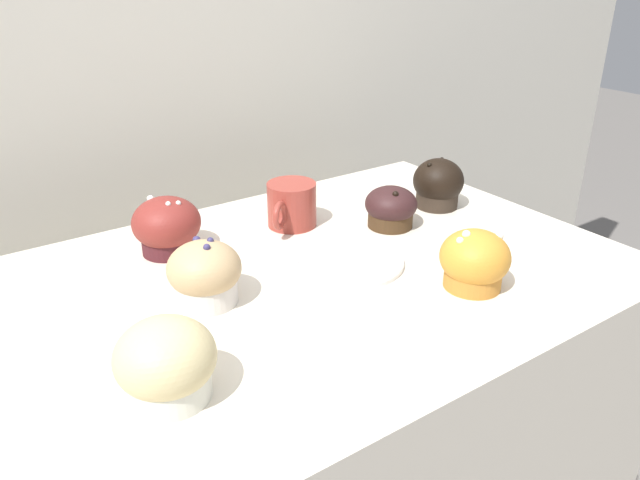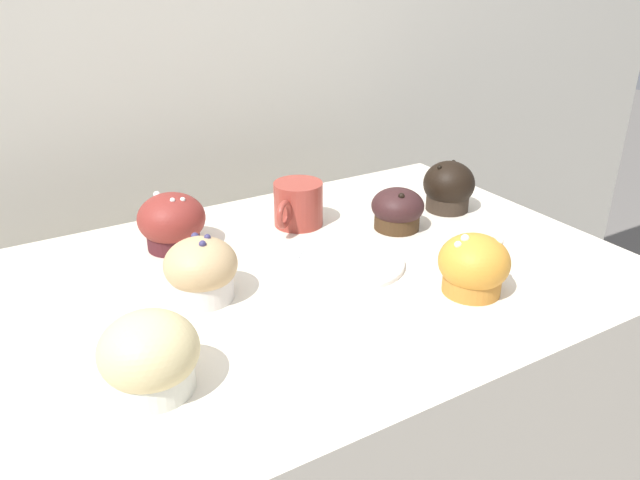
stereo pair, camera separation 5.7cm
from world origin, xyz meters
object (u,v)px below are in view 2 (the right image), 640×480
object	(u,v)px
muffin_back_left	(201,270)
serving_plate	(349,262)
muffin_back_right	(150,356)
coffee_cup	(298,203)
muffin_front_left	(397,210)
muffin_front_right	(474,266)
muffin_back_center	(172,222)
muffin_front_center	(449,187)

from	to	relation	value
muffin_back_left	serving_plate	size ratio (longest dim) A/B	0.59
muffin_back_right	coffee_cup	world-z (taller)	muffin_back_right
muffin_back_right	muffin_front_left	bearing A→B (deg)	23.12
muffin_front_left	muffin_front_right	size ratio (longest dim) A/B	0.91
muffin_back_left	muffin_front_left	distance (m)	0.37
muffin_back_right	muffin_front_left	world-z (taller)	muffin_back_right
muffin_front_left	serving_plate	xyz separation A→B (m)	(-0.14, -0.07, -0.03)
muffin_back_left	muffin_back_center	world-z (taller)	same
muffin_back_left	muffin_back_center	xyz separation A→B (m)	(0.02, 0.17, 0.00)
muffin_front_center	coffee_cup	bearing A→B (deg)	163.51
muffin_front_right	serving_plate	world-z (taller)	muffin_front_right
muffin_front_right	muffin_back_center	size ratio (longest dim) A/B	0.92
muffin_back_center	coffee_cup	world-z (taller)	muffin_back_center
muffin_back_left	muffin_back_center	bearing A→B (deg)	83.88
coffee_cup	serving_plate	bearing A→B (deg)	-92.54
muffin_back_center	coffee_cup	size ratio (longest dim) A/B	0.95
muffin_front_center	muffin_front_left	distance (m)	0.13
muffin_front_center	muffin_back_center	bearing A→B (deg)	167.98
muffin_front_center	coffee_cup	size ratio (longest dim) A/B	0.83
muffin_front_right	muffin_back_center	world-z (taller)	muffin_back_center
muffin_back_right	muffin_back_left	bearing A→B (deg)	52.94
muffin_back_right	muffin_back_center	xyz separation A→B (m)	(0.14, 0.33, 0.00)
muffin_front_center	muffin_back_left	size ratio (longest dim) A/B	0.93
muffin_back_left	serving_plate	world-z (taller)	muffin_back_left
muffin_front_left	coffee_cup	bearing A→B (deg)	144.07
muffin_back_right	muffin_back_center	size ratio (longest dim) A/B	1.01
muffin_front_right	coffee_cup	size ratio (longest dim) A/B	0.88
muffin_front_center	serving_plate	distance (m)	0.29
muffin_back_right	muffin_front_center	bearing A→B (deg)	20.29
muffin_back_center	coffee_cup	xyz separation A→B (m)	(0.21, -0.02, -0.00)
muffin_back_left	muffin_front_right	xyz separation A→B (m)	(0.32, -0.17, -0.00)
muffin_front_right	serving_plate	bearing A→B (deg)	123.34
muffin_front_right	serving_plate	xyz separation A→B (m)	(-0.10, 0.15, -0.03)
muffin_front_center	muffin_back_center	size ratio (longest dim) A/B	0.87
muffin_back_right	coffee_cup	distance (m)	0.46
muffin_back_center	serving_plate	xyz separation A→B (m)	(0.20, -0.19, -0.04)
muffin_front_left	muffin_back_left	bearing A→B (deg)	-172.00
muffin_front_center	muffin_back_right	size ratio (longest dim) A/B	0.86
muffin_back_right	muffin_front_left	xyz separation A→B (m)	(0.48, 0.21, -0.01)
muffin_back_right	serving_plate	bearing A→B (deg)	21.42
muffin_front_left	serving_plate	world-z (taller)	muffin_front_left
muffin_back_right	coffee_cup	xyz separation A→B (m)	(0.35, 0.31, -0.00)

